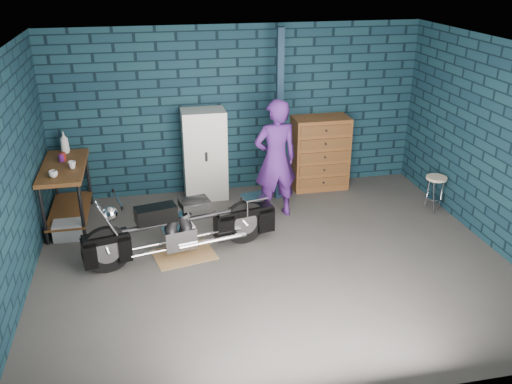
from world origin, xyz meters
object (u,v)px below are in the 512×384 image
workbench (67,194)px  storage_bin (68,230)px  locker (205,155)px  person (276,159)px  tool_chest (320,153)px  shop_stool (434,194)px  motorcycle (182,222)px

workbench → storage_bin: 0.60m
workbench → locker: (2.08, 0.54, 0.27)m
storage_bin → locker: 2.39m
person → storage_bin: person is taller
tool_chest → shop_stool: size_ratio=2.15×
person → shop_stool: size_ratio=3.17×
shop_stool → person: bearing=171.4°
tool_chest → shop_stool: 1.95m
locker → tool_chest: (1.93, 0.00, -0.12)m
motorcycle → storage_bin: motorcycle is taller
locker → tool_chest: 1.94m
workbench → tool_chest: bearing=7.7°
motorcycle → shop_stool: bearing=-4.0°
storage_bin → tool_chest: (4.00, 1.04, 0.49)m
locker → shop_stool: size_ratio=2.56×
motorcycle → storage_bin: 1.77m
person → tool_chest: (0.99, 0.90, -0.29)m
person → tool_chest: 1.37m
locker → shop_stool: (3.38, -1.27, -0.44)m
workbench → locker: 2.17m
person → locker: size_ratio=1.24×
storage_bin → shop_stool: (5.44, -0.23, 0.16)m
tool_chest → person: bearing=-137.6°
workbench → motorcycle: (1.56, -1.30, 0.03)m
tool_chest → workbench: bearing=-172.3°
workbench → person: size_ratio=0.78×
person → tool_chest: bearing=-144.0°
tool_chest → shop_stool: (1.44, -1.27, -0.33)m
motorcycle → person: (1.46, 0.94, 0.42)m
person → storage_bin: 3.11m
storage_bin → person: bearing=2.7°
workbench → shop_stool: workbench is taller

